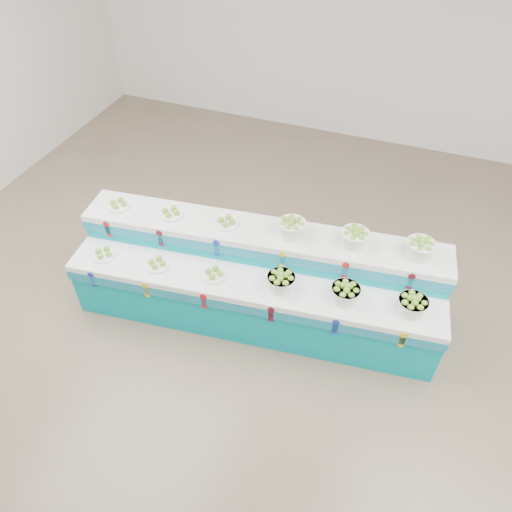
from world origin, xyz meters
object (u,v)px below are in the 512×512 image
basket_upper_right (420,248)px  basket_lower_left (281,281)px  display_stand (256,280)px  plate_upper_mid (171,212)px

basket_upper_right → basket_lower_left: bearing=-152.6°
display_stand → basket_lower_left: bearing=-37.5°
display_stand → basket_lower_left: (0.34, -0.21, 0.31)m
plate_upper_mid → basket_upper_right: (2.58, 0.29, 0.06)m
display_stand → basket_lower_left: display_stand is taller
basket_lower_left → display_stand: bearing=149.0°
basket_lower_left → basket_upper_right: 1.39m
basket_lower_left → basket_upper_right: bearing=27.4°
display_stand → basket_upper_right: bearing=8.7°
display_stand → basket_lower_left: 0.51m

